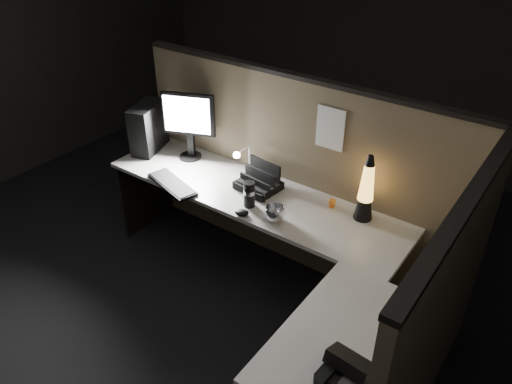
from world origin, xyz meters
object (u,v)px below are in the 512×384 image
Objects in this scene: monitor at (189,120)px; keyboard at (172,184)px; desk_phone at (346,371)px; pc_tower at (148,128)px; lava_lamp at (366,193)px.

keyboard is (0.19, -0.41, -0.31)m from monitor.
monitor is 2.32× the size of desk_phone.
pc_tower is at bearing 172.19° from monitor.
lava_lamp reaches higher than desk_phone.
lava_lamp reaches higher than pc_tower.
pc_tower is 1.84m from lava_lamp.
monitor reaches higher than keyboard.
lava_lamp is 2.01× the size of desk_phone.
monitor is 0.55m from keyboard.
keyboard is at bearing -48.83° from pc_tower.
pc_tower is at bearing 160.15° from desk_phone.
pc_tower is 0.83× the size of lava_lamp.
pc_tower is 2.55m from desk_phone.
pc_tower reaches higher than desk_phone.
monitor is 1.15× the size of keyboard.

